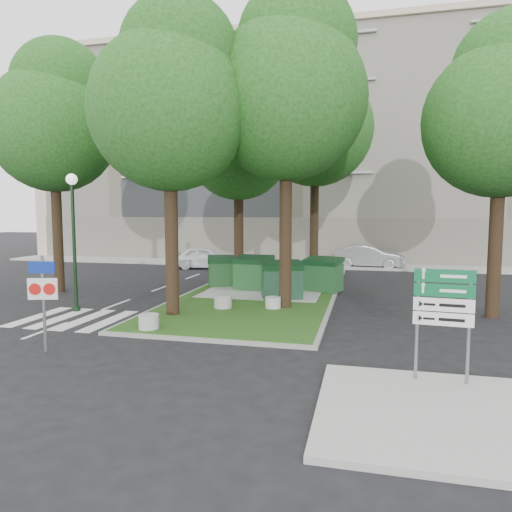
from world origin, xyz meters
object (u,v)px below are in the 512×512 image
(tree_street_left, at_px, (56,117))
(bollard_left, at_px, (149,321))
(dumpster_a, at_px, (224,271))
(tree_median_near_left, at_px, (172,95))
(car_white, at_px, (206,258))
(tree_street_right, at_px, (505,106))
(tree_median_near_right, at_px, (289,84))
(car_silver, at_px, (369,257))
(dumpster_c, at_px, (282,280))
(bollard_right, at_px, (273,302))
(street_lamp, at_px, (73,226))
(bollard_mid, at_px, (223,301))
(traffic_sign_pole, at_px, (43,290))
(tree_median_mid, at_px, (241,138))
(dumpster_d, at_px, (323,275))
(tree_median_far, at_px, (317,118))
(litter_bin, at_px, (332,274))
(directional_sign, at_px, (443,307))
(dumpster_b, at_px, (254,273))

(tree_street_left, height_order, bollard_left, tree_street_left)
(dumpster_a, bearing_deg, tree_median_near_left, -107.73)
(bollard_left, height_order, car_white, car_white)
(tree_street_right, distance_m, dumpster_a, 12.90)
(tree_median_near_right, bearing_deg, car_silver, 77.88)
(dumpster_a, distance_m, car_silver, 11.76)
(tree_median_near_left, bearing_deg, car_silver, 67.75)
(dumpster_a, height_order, dumpster_c, dumpster_c)
(bollard_right, bearing_deg, street_lamp, -166.73)
(bollard_mid, distance_m, car_white, 12.62)
(bollard_right, bearing_deg, dumpster_c, 91.33)
(traffic_sign_pole, xyz_separation_m, car_white, (-1.90, 17.33, -0.88))
(tree_median_mid, distance_m, tree_street_left, 8.11)
(dumpster_d, relative_size, traffic_sign_pole, 0.76)
(tree_median_near_left, bearing_deg, dumpster_c, 50.99)
(tree_median_far, relative_size, car_silver, 2.70)
(tree_street_left, height_order, street_lamp, tree_street_left)
(bollard_left, xyz_separation_m, bollard_right, (2.99, 3.73, -0.01))
(litter_bin, distance_m, car_silver, 7.23)
(tree_street_left, xyz_separation_m, traffic_sign_pole, (5.34, -7.89, -6.07))
(bollard_right, relative_size, street_lamp, 0.11)
(bollard_left, bearing_deg, tree_median_near_left, 90.86)
(tree_median_near_right, distance_m, tree_median_far, 7.51)
(dumpster_c, relative_size, street_lamp, 0.39)
(traffic_sign_pole, bearing_deg, tree_median_near_right, 35.54)
(tree_median_near_left, height_order, dumpster_d, tree_median_near_left)
(directional_sign, bearing_deg, dumpster_a, 131.11)
(bollard_right, bearing_deg, tree_median_near_left, -151.09)
(litter_bin, bearing_deg, bollard_left, -112.83)
(tree_median_mid, distance_m, dumpster_a, 6.24)
(bollard_left, relative_size, traffic_sign_pole, 0.24)
(tree_street_right, xyz_separation_m, dumpster_b, (-9.13, 2.97, -6.14))
(tree_median_near_right, relative_size, dumpster_c, 6.08)
(dumpster_c, relative_size, car_white, 0.46)
(dumpster_d, xyz_separation_m, street_lamp, (-8.28, -5.74, 2.24))
(tree_median_mid, bearing_deg, bollard_right, -62.45)
(dumpster_a, distance_m, litter_bin, 5.55)
(dumpster_a, xyz_separation_m, car_silver, (6.69, 9.67, -0.07))
(tree_median_far, distance_m, tree_street_right, 9.85)
(tree_median_near_left, relative_size, dumpster_d, 5.65)
(street_lamp, distance_m, directional_sign, 12.57)
(tree_median_near_left, relative_size, bollard_left, 17.86)
(tree_street_left, bearing_deg, tree_median_near_left, -26.57)
(bollard_right, bearing_deg, bollard_left, -128.73)
(street_lamp, height_order, car_white, street_lamp)
(tree_median_mid, relative_size, car_white, 2.42)
(bollard_right, relative_size, directional_sign, 0.24)
(street_lamp, bearing_deg, traffic_sign_pole, -63.54)
(tree_median_mid, relative_size, street_lamp, 2.04)
(tree_median_near_left, relative_size, dumpster_b, 6.02)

